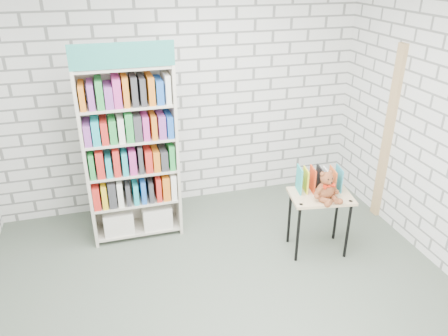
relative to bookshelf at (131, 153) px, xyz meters
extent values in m
plane|color=#4D584A|center=(0.68, -1.36, -1.01)|extent=(4.50, 4.50, 0.00)
cube|color=silver|center=(0.68, 0.64, 0.39)|extent=(4.50, 0.02, 2.80)
cube|color=beige|center=(-0.48, -0.01, -0.02)|extent=(0.03, 0.38, 1.97)
cube|color=beige|center=(0.48, -0.01, -0.02)|extent=(0.03, 0.38, 1.97)
cube|color=beige|center=(0.00, 0.18, -0.02)|extent=(0.98, 0.02, 1.97)
cube|color=teal|center=(0.00, -0.19, 1.08)|extent=(0.98, 0.02, 0.24)
cube|color=beige|center=(0.00, -0.01, -0.94)|extent=(0.92, 0.36, 0.03)
cube|color=beige|center=(0.00, -0.01, -0.57)|extent=(0.92, 0.36, 0.03)
cube|color=beige|center=(0.00, -0.01, -0.20)|extent=(0.92, 0.36, 0.03)
cube|color=beige|center=(0.00, -0.01, 0.17)|extent=(0.92, 0.36, 0.03)
cube|color=beige|center=(0.00, -0.01, 0.55)|extent=(0.92, 0.36, 0.03)
cube|color=beige|center=(0.00, -0.01, 0.94)|extent=(0.92, 0.36, 0.03)
cube|color=silver|center=(-0.22, -0.01, -0.80)|extent=(0.33, 0.32, 0.26)
cube|color=silver|center=(0.22, -0.01, -0.80)|extent=(0.33, 0.32, 0.26)
cube|color=red|center=(0.00, -0.02, -0.42)|extent=(0.92, 0.32, 0.26)
cube|color=yellow|center=(0.00, -0.02, -0.05)|extent=(0.92, 0.32, 0.26)
cube|color=blue|center=(0.00, -0.02, 0.32)|extent=(0.92, 0.32, 0.26)
cube|color=green|center=(0.00, -0.02, 0.69)|extent=(0.92, 0.32, 0.26)
cube|color=tan|center=(1.84, -0.88, -0.34)|extent=(0.70, 0.53, 0.03)
cylinder|color=black|center=(1.55, -1.01, -0.68)|extent=(0.03, 0.03, 0.65)
cylinder|color=black|center=(1.60, -0.67, -0.68)|extent=(0.03, 0.03, 0.65)
cylinder|color=black|center=(2.08, -1.10, -0.68)|extent=(0.03, 0.03, 0.65)
cylinder|color=black|center=(2.13, -0.76, -0.68)|extent=(0.03, 0.03, 0.65)
cylinder|color=black|center=(1.56, -1.00, -0.33)|extent=(0.04, 0.04, 0.01)
cylinder|color=black|center=(2.07, -1.08, -0.33)|extent=(0.04, 0.04, 0.01)
cube|color=teal|center=(1.65, -0.75, -0.19)|extent=(0.04, 0.20, 0.26)
cube|color=gold|center=(1.72, -0.76, -0.19)|extent=(0.04, 0.20, 0.26)
cube|color=red|center=(1.79, -0.77, -0.19)|extent=(0.04, 0.20, 0.26)
cube|color=black|center=(1.86, -0.78, -0.19)|extent=(0.04, 0.20, 0.26)
cube|color=white|center=(1.93, -0.79, -0.19)|extent=(0.04, 0.20, 0.26)
cube|color=#D65C25|center=(2.00, -0.81, -0.19)|extent=(0.04, 0.20, 0.26)
cube|color=teal|center=(2.07, -0.82, -0.19)|extent=(0.04, 0.20, 0.26)
ellipsoid|color=brown|center=(1.84, -0.96, -0.23)|extent=(0.19, 0.16, 0.19)
sphere|color=brown|center=(1.84, -0.97, -0.09)|extent=(0.13, 0.13, 0.13)
sphere|color=brown|center=(1.79, -0.96, -0.03)|extent=(0.05, 0.05, 0.05)
sphere|color=brown|center=(1.89, -0.95, -0.03)|extent=(0.05, 0.05, 0.05)
sphere|color=brown|center=(1.85, -1.02, -0.11)|extent=(0.05, 0.05, 0.05)
sphere|color=black|center=(1.82, -1.02, -0.07)|extent=(0.02, 0.02, 0.02)
sphere|color=black|center=(1.87, -1.02, -0.07)|extent=(0.02, 0.02, 0.02)
sphere|color=black|center=(1.85, -1.04, -0.10)|extent=(0.02, 0.02, 0.02)
cylinder|color=brown|center=(1.75, -0.99, -0.20)|extent=(0.09, 0.07, 0.13)
cylinder|color=brown|center=(1.93, -0.97, -0.20)|extent=(0.09, 0.08, 0.13)
sphere|color=brown|center=(1.72, -1.01, -0.26)|extent=(0.05, 0.05, 0.05)
sphere|color=brown|center=(1.96, -0.98, -0.26)|extent=(0.05, 0.05, 0.05)
cylinder|color=brown|center=(1.80, -1.06, -0.29)|extent=(0.11, 0.15, 0.07)
cylinder|color=brown|center=(1.90, -1.05, -0.29)|extent=(0.08, 0.15, 0.07)
sphere|color=brown|center=(1.78, -1.13, -0.29)|extent=(0.06, 0.06, 0.06)
sphere|color=brown|center=(1.93, -1.11, -0.29)|extent=(0.06, 0.06, 0.06)
cone|color=red|center=(1.81, -1.02, -0.15)|extent=(0.06, 0.06, 0.05)
cone|color=red|center=(1.88, -1.01, -0.15)|extent=(0.06, 0.06, 0.05)
sphere|color=red|center=(1.85, -1.02, -0.15)|extent=(0.03, 0.03, 0.03)
cube|color=tan|center=(2.91, -0.41, 0.04)|extent=(0.05, 0.12, 2.10)
camera|label=1|loc=(-0.23, -4.42, 1.90)|focal=35.00mm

